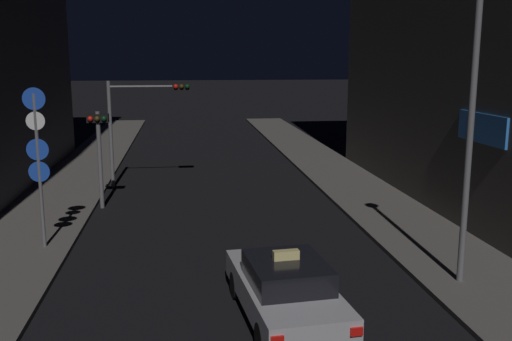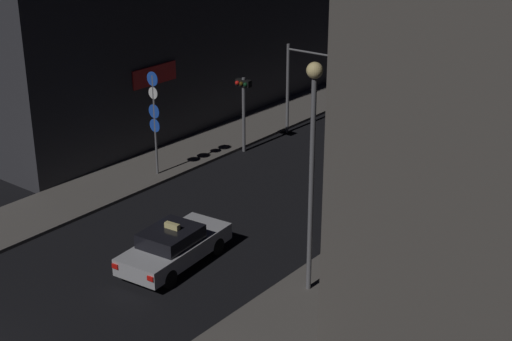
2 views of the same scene
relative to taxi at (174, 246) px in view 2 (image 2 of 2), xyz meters
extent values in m
cube|color=#5B5651|center=(-7.11, 15.35, -0.67)|extent=(3.22, 51.75, 0.13)
cube|color=#5B5651|center=(5.32, 15.35, -0.67)|extent=(3.22, 51.75, 0.13)
cube|color=red|center=(-8.68, 7.92, 3.04)|extent=(0.08, 2.80, 0.90)
cube|color=#337FE5|center=(6.89, 4.79, 2.81)|extent=(0.08, 2.80, 0.90)
cube|color=#B7B7BC|center=(0.00, 0.05, -0.12)|extent=(2.22, 4.55, 0.60)
cube|color=black|center=(0.01, -0.15, 0.43)|extent=(1.77, 2.12, 0.50)
cube|color=red|center=(-0.54, -2.23, -0.02)|extent=(0.24, 0.08, 0.16)
cube|color=red|center=(0.96, -2.09, -0.02)|extent=(0.24, 0.08, 0.16)
cylinder|color=black|center=(-0.93, 1.33, -0.42)|extent=(0.28, 0.66, 0.64)
cylinder|color=black|center=(0.66, 1.48, -0.42)|extent=(0.28, 0.66, 0.64)
cylinder|color=black|center=(-0.67, -1.39, -0.42)|extent=(0.28, 0.66, 0.64)
cylinder|color=black|center=(0.92, -1.23, -0.42)|extent=(0.28, 0.66, 0.64)
cube|color=#F4E08C|center=(0.00, -0.05, 0.78)|extent=(0.57, 0.23, 0.20)
cylinder|color=slate|center=(-5.25, 13.95, 1.61)|extent=(0.16, 0.16, 4.68)
cylinder|color=slate|center=(-3.69, 13.95, 3.70)|extent=(3.12, 0.10, 0.10)
cube|color=black|center=(-2.13, 13.95, 3.70)|extent=(0.80, 0.28, 0.32)
sphere|color=red|center=(-2.37, 13.77, 3.70)|extent=(0.20, 0.20, 0.20)
sphere|color=#3F2D0C|center=(-2.13, 13.77, 3.70)|extent=(0.20, 0.20, 0.20)
sphere|color=#0C3319|center=(-1.88, 13.77, 3.70)|extent=(0.20, 0.20, 0.20)
cylinder|color=slate|center=(-5.25, 10.36, 1.11)|extent=(0.16, 0.16, 3.69)
cube|color=black|center=(-5.25, 10.36, 2.71)|extent=(0.80, 0.28, 0.32)
sphere|color=red|center=(-5.49, 10.18, 2.71)|extent=(0.20, 0.20, 0.20)
sphere|color=#3F2D0C|center=(-5.25, 10.18, 2.71)|extent=(0.20, 0.20, 0.20)
sphere|color=#0C3319|center=(-5.00, 10.18, 2.71)|extent=(0.20, 0.20, 0.20)
cylinder|color=slate|center=(-6.27, 5.45, 1.66)|extent=(0.10, 0.10, 4.53)
cylinder|color=blue|center=(-6.27, 5.43, 3.78)|extent=(0.64, 0.03, 0.64)
cylinder|color=white|center=(-6.27, 5.43, 3.15)|extent=(0.53, 0.03, 0.53)
cylinder|color=blue|center=(-6.27, 5.43, 2.32)|extent=(0.63, 0.03, 0.63)
cylinder|color=blue|center=(-6.27, 5.43, 1.67)|extent=(0.60, 0.03, 0.60)
cylinder|color=slate|center=(4.72, 1.37, 2.92)|extent=(0.16, 0.16, 7.05)
sphere|color=#F4D88C|center=(4.72, 1.37, 6.70)|extent=(0.50, 0.50, 0.50)
camera|label=1|loc=(-2.10, -11.49, 4.89)|focal=40.20mm
camera|label=2|loc=(16.72, -16.75, 12.24)|focal=53.43mm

